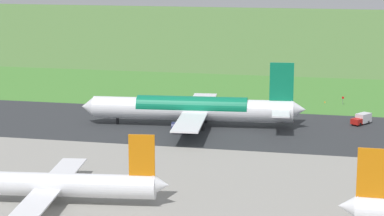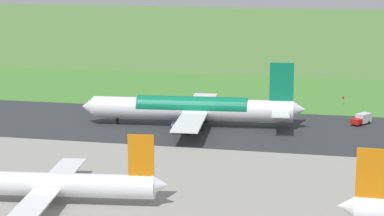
# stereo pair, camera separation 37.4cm
# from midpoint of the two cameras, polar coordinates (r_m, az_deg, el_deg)

# --- Properties ---
(ground_plane) EXTENTS (800.00, 800.00, 0.00)m
(ground_plane) POSITION_cam_midpoint_polar(r_m,az_deg,el_deg) (175.86, 3.69, -1.60)
(ground_plane) COLOR #547F3D
(runway_asphalt) EXTENTS (600.00, 39.69, 0.06)m
(runway_asphalt) POSITION_cam_midpoint_polar(r_m,az_deg,el_deg) (175.85, 3.69, -1.59)
(runway_asphalt) COLOR #2D3033
(runway_asphalt) RESTS_ON ground
(grass_verge_foreground) EXTENTS (600.00, 80.00, 0.04)m
(grass_verge_foreground) POSITION_cam_midpoint_polar(r_m,az_deg,el_deg) (213.31, 5.32, 0.76)
(grass_verge_foreground) COLOR #478534
(grass_verge_foreground) RESTS_ON ground
(airliner_main) EXTENTS (54.15, 44.37, 15.88)m
(airliner_main) POSITION_cam_midpoint_polar(r_m,az_deg,el_deg) (176.93, 0.18, -0.05)
(airliner_main) COLOR white
(airliner_main) RESTS_ON ground
(airliner_parked_mid) EXTENTS (41.24, 33.85, 12.04)m
(airliner_parked_mid) POSITION_cam_midpoint_polar(r_m,az_deg,el_deg) (125.51, -11.03, -5.75)
(airliner_parked_mid) COLOR white
(airliner_parked_mid) RESTS_ON ground
(service_truck_baggage) EXTENTS (5.11, 6.07, 2.65)m
(service_truck_baggage) POSITION_cam_midpoint_polar(r_m,az_deg,el_deg) (184.15, 12.98, -0.82)
(service_truck_baggage) COLOR #B21914
(service_truck_baggage) RESTS_ON ground
(service_car_followme) EXTENTS (3.09, 4.56, 1.62)m
(service_car_followme) POSITION_cam_midpoint_polar(r_m,az_deg,el_deg) (137.54, 14.38, -5.41)
(service_car_followme) COLOR silver
(service_car_followme) RESTS_ON ground
(no_stopping_sign) EXTENTS (0.60, 0.10, 2.31)m
(no_stopping_sign) POSITION_cam_midpoint_polar(r_m,az_deg,el_deg) (207.00, 11.60, 0.61)
(no_stopping_sign) COLOR slate
(no_stopping_sign) RESTS_ON ground
(traffic_cone_orange) EXTENTS (0.40, 0.40, 0.55)m
(traffic_cone_orange) POSITION_cam_midpoint_polar(r_m,az_deg,el_deg) (209.19, 10.25, 0.47)
(traffic_cone_orange) COLOR orange
(traffic_cone_orange) RESTS_ON ground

